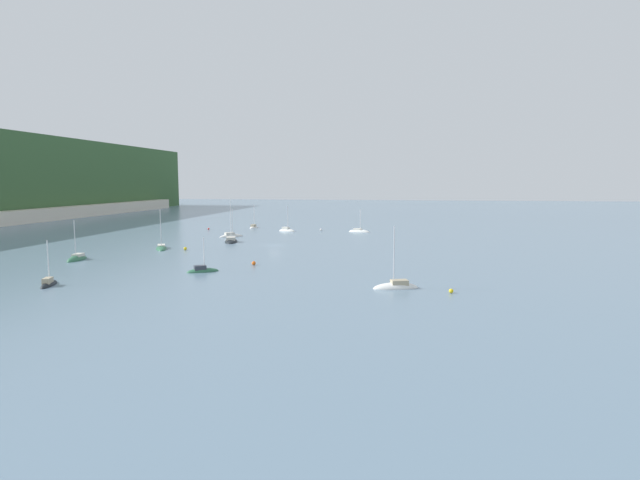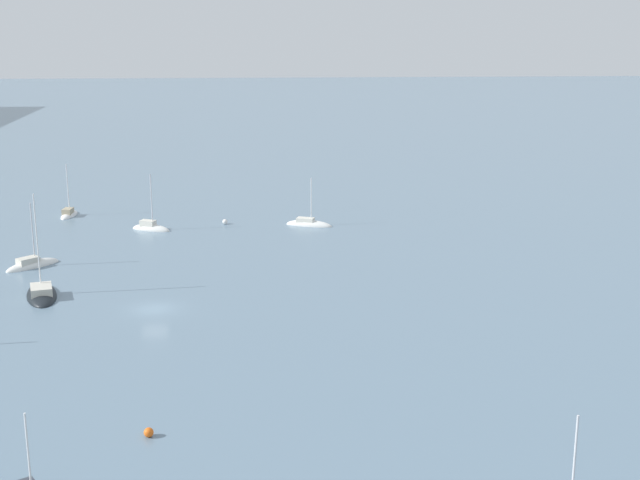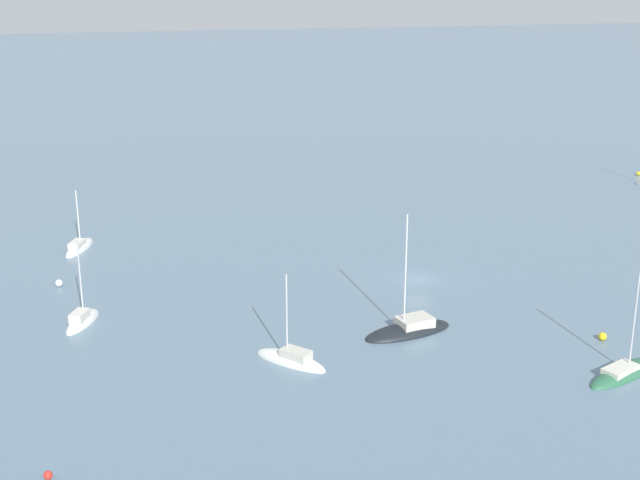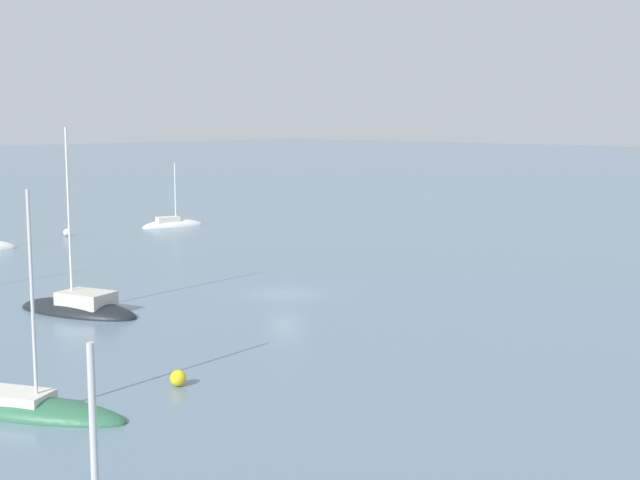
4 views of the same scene
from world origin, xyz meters
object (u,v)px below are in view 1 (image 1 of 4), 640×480
(mooring_buoy_0, at_px, (185,249))
(mooring_buoy_3, at_px, (209,229))
(sailboat_8, at_px, (231,236))
(sailboat_9, at_px, (77,260))
(sailboat_4, at_px, (202,271))
(sailboat_6, at_px, (359,232))
(sailboat_2, at_px, (396,288))
(mooring_buoy_1, at_px, (254,263))
(mooring_buoy_4, at_px, (451,291))
(sailboat_7, at_px, (231,241))
(sailboat_1, at_px, (287,231))
(sailboat_5, at_px, (254,227))
(mooring_buoy_2, at_px, (321,230))
(sailboat_3, at_px, (49,285))
(sailboat_0, at_px, (161,248))

(mooring_buoy_0, bearing_deg, mooring_buoy_3, 15.24)
(sailboat_8, distance_m, sailboat_9, 46.33)
(sailboat_4, relative_size, mooring_buoy_0, 8.90)
(sailboat_6, bearing_deg, mooring_buoy_3, -160.11)
(sailboat_4, height_order, mooring_buoy_3, sailboat_4)
(sailboat_8, bearing_deg, sailboat_4, -120.31)
(sailboat_2, height_order, mooring_buoy_0, sailboat_2)
(mooring_buoy_0, bearing_deg, sailboat_4, -150.56)
(sailboat_9, height_order, mooring_buoy_1, sailboat_9)
(mooring_buoy_1, bearing_deg, mooring_buoy_4, -118.68)
(sailboat_4, relative_size, sailboat_7, 0.54)
(sailboat_1, relative_size, mooring_buoy_0, 12.06)
(sailboat_5, bearing_deg, sailboat_1, -119.00)
(sailboat_2, xyz_separation_m, sailboat_9, (16.48, 60.55, -0.02))
(sailboat_4, bearing_deg, mooring_buoy_2, 50.74)
(sailboat_6, height_order, mooring_buoy_4, sailboat_6)
(sailboat_3, distance_m, sailboat_9, 24.75)
(sailboat_2, relative_size, sailboat_9, 1.12)
(sailboat_1, xyz_separation_m, sailboat_9, (-60.67, 27.62, -0.04))
(sailboat_0, height_order, sailboat_9, sailboat_0)
(sailboat_4, distance_m, sailboat_7, 41.56)
(mooring_buoy_2, bearing_deg, sailboat_5, 74.23)
(sailboat_5, bearing_deg, sailboat_6, -96.51)
(sailboat_7, distance_m, mooring_buoy_2, 35.90)
(sailboat_5, bearing_deg, mooring_buoy_2, -99.47)
(sailboat_2, distance_m, mooring_buoy_1, 30.02)
(sailboat_3, bearing_deg, sailboat_8, -22.24)
(sailboat_2, relative_size, sailboat_8, 1.14)
(sailboat_8, xyz_separation_m, sailboat_9, (-43.51, 15.91, -0.02))
(sailboat_2, distance_m, mooring_buoy_0, 56.36)
(sailboat_1, bearing_deg, sailboat_9, -91.25)
(sailboat_7, relative_size, mooring_buoy_0, 16.51)
(mooring_buoy_2, bearing_deg, sailboat_7, 150.02)
(sailboat_9, bearing_deg, mooring_buoy_1, 83.03)
(sailboat_7, xyz_separation_m, mooring_buoy_4, (-50.68, -48.19, 0.17))
(sailboat_2, distance_m, sailboat_4, 32.98)
(sailboat_6, bearing_deg, sailboat_7, -115.51)
(sailboat_9, bearing_deg, mooring_buoy_2, 143.09)
(sailboat_2, height_order, sailboat_3, sailboat_2)
(sailboat_2, relative_size, sailboat_3, 1.33)
(sailboat_7, height_order, mooring_buoy_1, sailboat_7)
(sailboat_2, height_order, mooring_buoy_2, sailboat_2)
(sailboat_1, distance_m, sailboat_8, 20.78)
(sailboat_2, relative_size, sailboat_6, 1.28)
(sailboat_1, bearing_deg, sailboat_7, -82.34)
(sailboat_8, distance_m, mooring_buoy_0, 27.22)
(sailboat_3, xyz_separation_m, mooring_buoy_0, (38.54, -3.82, 0.21))
(sailboat_5, height_order, sailboat_9, sailboat_9)
(sailboat_7, bearing_deg, sailboat_2, -155.50)
(sailboat_1, bearing_deg, sailboat_2, -43.65)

